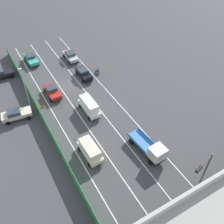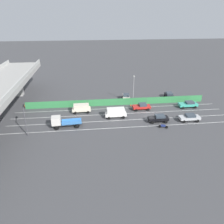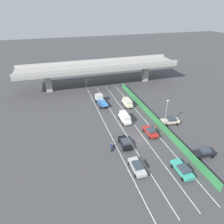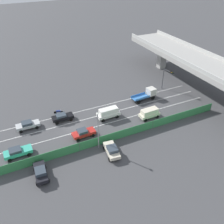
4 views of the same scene
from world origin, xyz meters
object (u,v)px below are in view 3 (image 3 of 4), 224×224
object	(u,v)px
car_taxi_teal	(182,169)
traffic_cone	(156,127)
car_van_cream	(127,102)
parked_sedan_dark	(204,152)
flatbed_truck_blue	(100,99)
car_sedan_black	(125,143)
parked_sedan_cream	(170,121)
car_sedan_silver	(137,166)
motorcycle	(112,147)
traffic_light	(89,84)
car_sedan_red	(151,131)
street_lamp	(166,112)
car_van_white	(125,117)

from	to	relation	value
car_taxi_teal	traffic_cone	xyz separation A→B (m)	(2.44, 14.01, -0.62)
car_van_cream	parked_sedan_dark	world-z (taller)	car_van_cream
flatbed_truck_blue	car_van_cream	bearing A→B (deg)	-29.81
car_sedan_black	parked_sedan_cream	bearing A→B (deg)	19.54
car_sedan_silver	car_sedan_black	xyz separation A→B (m)	(0.31, 6.86, 0.01)
motorcycle	parked_sedan_cream	distance (m)	17.02
car_sedan_silver	parked_sedan_cream	size ratio (longest dim) A/B	0.98
motorcycle	traffic_light	world-z (taller)	traffic_light
car_sedan_red	traffic_cone	size ratio (longest dim) A/B	7.85
car_sedan_red	car_van_cream	distance (m)	14.51
car_sedan_red	car_sedan_black	distance (m)	7.09
car_sedan_black	traffic_light	world-z (taller)	traffic_light
car_sedan_black	parked_sedan_dark	size ratio (longest dim) A/B	0.95
street_lamp	motorcycle	bearing A→B (deg)	-165.92
car_taxi_teal	car_sedan_black	size ratio (longest dim) A/B	1.06
car_sedan_silver	car_sedan_black	size ratio (longest dim) A/B	1.03
car_sedan_black	car_sedan_red	bearing A→B (deg)	17.09
car_van_white	street_lamp	distance (m)	10.01
car_van_white	traffic_cone	distance (m)	7.71
traffic_cone	street_lamp	bearing A→B (deg)	-28.21
car_sedan_red	car_taxi_teal	distance (m)	11.82
car_van_white	car_taxi_teal	bearing A→B (deg)	-78.97
car_sedan_black	traffic_light	bearing A→B (deg)	94.14
car_taxi_teal	parked_sedan_cream	xyz separation A→B (m)	(6.58, 14.49, 0.03)
traffic_cone	parked_sedan_cream	bearing A→B (deg)	6.71
traffic_cone	car_van_white	bearing A→B (deg)	142.61
flatbed_truck_blue	street_lamp	distance (m)	20.65
traffic_light	parked_sedan_dark	bearing A→B (deg)	-66.09
traffic_cone	motorcycle	bearing A→B (deg)	-160.38
car_sedan_silver	street_lamp	size ratio (longest dim) A/B	0.61
car_sedan_red	traffic_light	distance (m)	26.51
car_van_cream	car_van_white	size ratio (longest dim) A/B	0.92
car_van_cream	parked_sedan_cream	world-z (taller)	car_van_cream
flatbed_truck_blue	parked_sedan_cream	xyz separation A→B (m)	(13.52, -15.80, -0.34)
car_sedan_red	car_sedan_silver	size ratio (longest dim) A/B	0.98
car_taxi_teal	car_sedan_black	world-z (taller)	car_sedan_black
car_sedan_silver	motorcycle	xyz separation A→B (m)	(-2.60, 6.79, -0.41)
car_sedan_black	street_lamp	bearing A→B (deg)	17.29
parked_sedan_cream	street_lamp	size ratio (longest dim) A/B	0.62
parked_sedan_dark	flatbed_truck_blue	bearing A→B (deg)	115.61
car_van_cream	car_sedan_silver	size ratio (longest dim) A/B	0.98
car_van_white	car_sedan_silver	world-z (taller)	car_van_white
street_lamp	car_sedan_black	bearing A→B (deg)	-162.71
car_van_cream	parked_sedan_dark	distance (m)	24.64
car_taxi_teal	traffic_light	distance (m)	37.83
car_van_cream	car_van_white	world-z (taller)	car_van_white
parked_sedan_cream	traffic_light	bearing A→B (deg)	124.69
car_van_cream	car_sedan_red	bearing A→B (deg)	-90.15
car_sedan_black	parked_sedan_dark	distance (m)	15.03
car_sedan_silver	flatbed_truck_blue	bearing A→B (deg)	89.60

